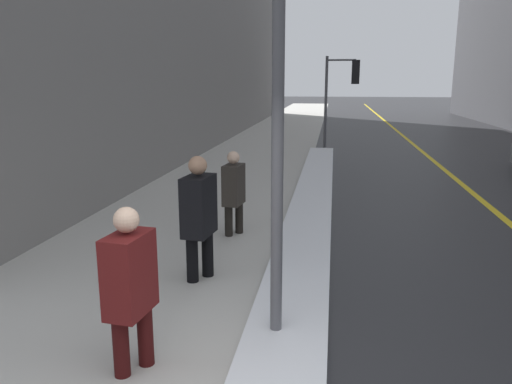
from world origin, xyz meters
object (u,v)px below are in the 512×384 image
lamp_post (278,48)px  traffic_light_near (345,82)px  pedestrian_nearside (130,283)px  pedestrian_in_glasses (199,212)px  pedestrian_trailing (234,189)px

lamp_post → traffic_light_near: 15.32m
traffic_light_near → pedestrian_nearside: (-2.10, -16.08, -1.68)m
pedestrian_in_glasses → pedestrian_trailing: bearing=-174.7°
lamp_post → pedestrian_in_glasses: bearing=130.1°
pedestrian_in_glasses → lamp_post: bearing=47.2°
pedestrian_trailing → pedestrian_in_glasses: bearing=5.3°
pedestrian_nearside → pedestrian_trailing: pedestrian_nearside is taller
pedestrian_nearside → pedestrian_trailing: size_ratio=1.07×
traffic_light_near → pedestrian_in_glasses: 14.13m
lamp_post → pedestrian_nearside: bearing=-146.8°
pedestrian_nearside → traffic_light_near: bearing=179.6°
pedestrian_nearside → lamp_post: bearing=130.2°
pedestrian_in_glasses → pedestrian_trailing: (0.06, 2.00, -0.12)m
traffic_light_near → pedestrian_trailing: bearing=-98.2°
lamp_post → pedestrian_nearside: size_ratio=3.11×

